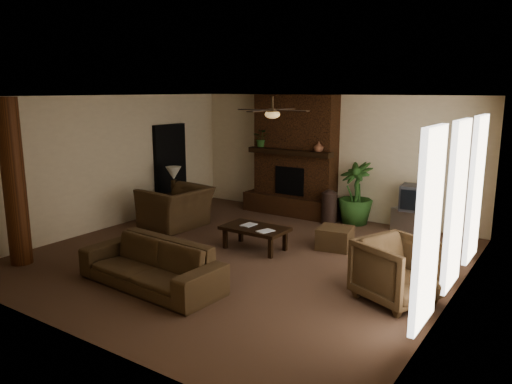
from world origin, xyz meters
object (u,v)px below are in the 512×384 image
Objects in this scene: ottoman at (335,238)px; lamp_left at (174,175)px; floor_vase at (329,205)px; floor_plant at (355,207)px; armchair_right at (398,268)px; side_table_left at (172,207)px; lamp_right at (428,216)px; sofa at (151,257)px; side_table_right at (424,261)px; armchair_left at (176,201)px; coffee_table at (255,230)px; tv_stand at (415,222)px; log_column at (14,183)px.

ottoman is 0.92× the size of lamp_left.
floor_vase is 0.56× the size of floor_plant.
lamp_left reaches higher than floor_vase.
armchair_right reaches higher than side_table_left.
lamp_right is at bearing -16.38° from ottoman.
sofa is 4.27× the size of side_table_right.
floor_plant is 4.12m from lamp_left.
ottoman is at bearing -78.13° from floor_plant.
armchair_left is (-1.93, 2.62, 0.12)m from sofa.
coffee_table is 3.07m from lamp_right.
lamp_right is (5.79, -0.49, 0.00)m from lamp_left.
armchair_right is 1.15× the size of tv_stand.
side_table_right is at bearing -86.14° from lamp_right.
tv_stand is 2.53m from side_table_right.
armchair_right is 3.02m from coffee_table.
log_column is 6.77m from side_table_right.
tv_stand is at bearing 66.93° from sofa.
armchair_left reaches higher than armchair_right.
ottoman is (1.53, 3.19, -0.26)m from sofa.
floor_vase is (2.61, 2.08, -0.15)m from armchair_left.
ottoman is 2.02m from lamp_right.
side_table_right is at bearing 18.97° from armchair_right.
tv_stand is 1.10× the size of floor_vase.
armchair_left is at bearing -170.56° from ottoman.
log_column is at bearing -91.55° from lamp_left.
lamp_left is (-4.95, -1.85, 0.75)m from tv_stand.
armchair_left is 5.26m from lamp_right.
coffee_table is 3.00m from lamp_left.
side_table_right is at bearing -17.92° from ottoman.
floor_vase is 1.18× the size of lamp_right.
coffee_table is at bearing -174.11° from side_table_right.
lamp_left is at bearing -131.77° from armchair_left.
lamp_left is at bearing -138.34° from tv_stand.
log_column is 6.71m from lamp_right.
side_table_left is at bearing 132.23° from sofa.
armchair_left is 1.56× the size of tv_stand.
log_column is at bearing -90.97° from side_table_left.
sofa is (2.58, 0.53, -0.94)m from log_column.
armchair_right is 1.26m from lamp_right.
sofa is 3.58m from armchair_right.
sofa is 4.23m from side_table_right.
floor_plant is at bearing 132.05° from side_table_right.
tv_stand is at bearing -0.78° from floor_plant.
side_table_left is (-2.84, 0.80, -0.10)m from coffee_table.
tv_stand reaches higher than ottoman.
lamp_right is (1.78, -0.52, 0.80)m from ottoman.
lamp_left reaches higher than armchair_right.
side_table_right is (5.25, -0.00, -0.30)m from armchair_left.
log_column is 4.31× the size of lamp_left.
sofa is at bearing -141.11° from lamp_right.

